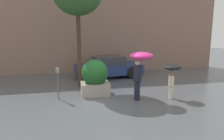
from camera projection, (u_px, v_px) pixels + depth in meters
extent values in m
plane|color=#51565B|center=(104.00, 106.00, 8.27)|extent=(40.00, 40.00, 0.00)
cube|color=#8C6B5B|center=(86.00, 26.00, 13.93)|extent=(18.00, 0.30, 6.00)
cube|color=#9E9384|center=(95.00, 89.00, 9.59)|extent=(1.21, 0.86, 0.55)
sphere|color=#1E5123|center=(95.00, 73.00, 9.45)|extent=(1.16, 1.16, 1.16)
cylinder|color=#1E1E2D|center=(137.00, 91.00, 8.87)|extent=(0.23, 0.23, 0.79)
cylinder|color=#1E1E2D|center=(137.00, 73.00, 8.73)|extent=(0.33, 0.33, 0.63)
sphere|color=tan|center=(138.00, 63.00, 8.65)|extent=(0.22, 0.22, 0.22)
cylinder|color=#4C4C51|center=(141.00, 64.00, 8.66)|extent=(0.02, 0.02, 0.68)
ellipsoid|color=#E02D84|center=(142.00, 56.00, 8.59)|extent=(0.94, 0.94, 0.30)
cylinder|color=beige|center=(171.00, 92.00, 9.10)|extent=(0.16, 0.16, 0.55)
cylinder|color=beige|center=(171.00, 81.00, 9.00)|extent=(0.23, 0.23, 0.43)
sphere|color=#997056|center=(172.00, 74.00, 8.95)|extent=(0.15, 0.15, 0.15)
cylinder|color=#4C4C51|center=(172.00, 73.00, 9.03)|extent=(0.02, 0.02, 0.52)
ellipsoid|color=black|center=(173.00, 67.00, 8.98)|extent=(0.69, 0.69, 0.22)
cube|color=navy|center=(109.00, 69.00, 13.03)|extent=(4.02, 2.23, 0.56)
cube|color=#2D333D|center=(109.00, 60.00, 12.93)|extent=(1.90, 1.70, 0.47)
cylinder|color=black|center=(93.00, 75.00, 11.86)|extent=(0.71, 0.31, 0.69)
cylinder|color=black|center=(86.00, 70.00, 13.49)|extent=(0.71, 0.31, 0.69)
cylinder|color=black|center=(133.00, 73.00, 12.62)|extent=(0.71, 0.31, 0.69)
cylinder|color=black|center=(122.00, 67.00, 14.26)|extent=(0.71, 0.31, 0.69)
cylinder|color=#423323|center=(79.00, 49.00, 10.59)|extent=(0.20, 0.20, 3.79)
cylinder|color=#595B60|center=(58.00, 86.00, 8.90)|extent=(0.05, 0.05, 1.13)
cylinder|color=gray|center=(57.00, 70.00, 8.77)|extent=(0.14, 0.14, 0.20)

